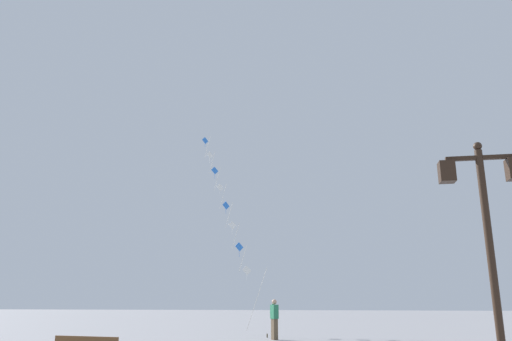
% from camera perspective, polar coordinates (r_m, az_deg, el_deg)
% --- Properties ---
extents(twin_lantern_lamp_post, '(1.48, 0.28, 4.53)m').
position_cam_1_polar(twin_lantern_lamp_post, '(9.96, 25.04, -4.57)').
color(twin_lantern_lamp_post, black).
rests_on(twin_lantern_lamp_post, ground_plane).
extents(kite_train, '(5.61, 7.76, 12.64)m').
position_cam_1_polar(kite_train, '(29.24, -3.45, -4.22)').
color(kite_train, brown).
rests_on(kite_train, ground_plane).
extents(kite_flyer, '(0.47, 0.60, 1.71)m').
position_cam_1_polar(kite_flyer, '(22.64, 2.14, -16.71)').
color(kite_flyer, brown).
rests_on(kite_flyer, ground_plane).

